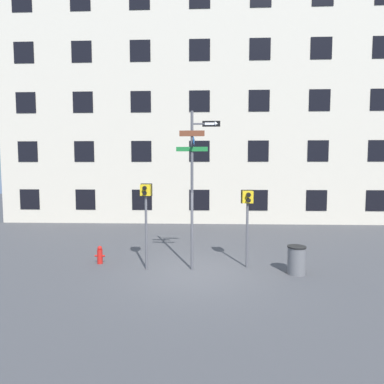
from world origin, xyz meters
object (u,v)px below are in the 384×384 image
street_sign_pole (194,177)px  pedestrian_signal_right (247,206)px  trash_bin (296,260)px  pedestrian_signal_left (146,203)px  fire_hydrant (100,255)px

street_sign_pole → pedestrian_signal_right: (1.75, 0.30, -0.97)m
pedestrian_signal_right → street_sign_pole: bearing=-170.4°
trash_bin → pedestrian_signal_left: bearing=176.7°
pedestrian_signal_right → fire_hydrant: size_ratio=4.17×
fire_hydrant → street_sign_pole: bearing=-8.7°
street_sign_pole → fire_hydrant: street_sign_pole is taller
street_sign_pole → fire_hydrant: bearing=171.3°
fire_hydrant → pedestrian_signal_left: bearing=-17.0°
street_sign_pole → pedestrian_signal_right: 2.02m
pedestrian_signal_right → pedestrian_signal_left: bearing=-174.5°
pedestrian_signal_left → fire_hydrant: (-1.72, 0.52, -1.87)m
pedestrian_signal_right → trash_bin: pedestrian_signal_right is taller
pedestrian_signal_right → trash_bin: bearing=-22.4°
pedestrian_signal_right → fire_hydrant: (-5.01, 0.21, -1.74)m
fire_hydrant → pedestrian_signal_right: bearing=-2.4°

